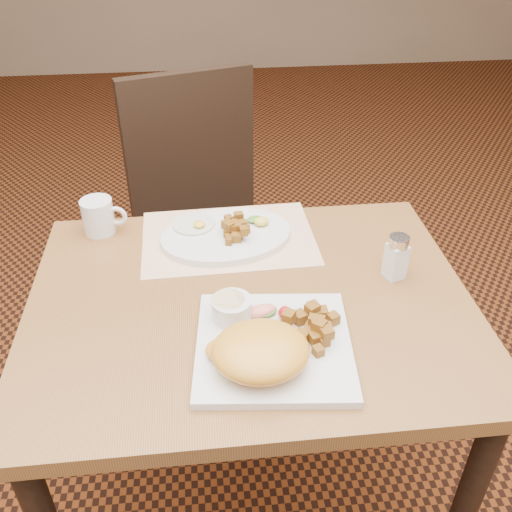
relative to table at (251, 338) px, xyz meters
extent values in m
plane|color=black|center=(0.00, 0.00, -0.64)|extent=(8.00, 8.00, 0.00)
cube|color=brown|center=(0.00, 0.00, 0.09)|extent=(0.90, 0.70, 0.03)
cylinder|color=black|center=(-0.40, 0.30, -0.28)|extent=(0.05, 0.05, 0.71)
cylinder|color=black|center=(0.40, 0.30, -0.28)|extent=(0.05, 0.05, 0.71)
cube|color=black|center=(-0.05, 0.61, -0.19)|extent=(0.52, 0.52, 0.05)
cylinder|color=black|center=(0.07, 0.83, -0.43)|extent=(0.04, 0.04, 0.42)
cylinder|color=black|center=(0.17, 0.49, -0.43)|extent=(0.04, 0.04, 0.42)
cylinder|color=black|center=(-0.28, 0.73, -0.43)|extent=(0.04, 0.04, 0.42)
cylinder|color=black|center=(-0.17, 0.38, -0.43)|extent=(0.04, 0.04, 0.42)
cube|color=black|center=(-0.11, 0.80, 0.08)|extent=(0.41, 0.16, 0.50)
cube|color=white|center=(-0.03, 0.23, 0.11)|extent=(0.41, 0.29, 0.00)
cube|color=silver|center=(0.03, -0.15, 0.12)|extent=(0.31, 0.31, 0.02)
ellipsoid|color=gold|center=(0.00, -0.20, 0.16)|extent=(0.17, 0.15, 0.06)
ellipsoid|color=gold|center=(0.02, -0.22, 0.14)|extent=(0.07, 0.06, 0.02)
ellipsoid|color=gold|center=(-0.06, -0.17, 0.14)|extent=(0.07, 0.06, 0.02)
cylinder|color=silver|center=(-0.04, -0.07, 0.15)|extent=(0.08, 0.08, 0.04)
cylinder|color=beige|center=(-0.05, -0.07, 0.16)|extent=(0.06, 0.06, 0.01)
ellipsoid|color=#387223|center=(0.03, -0.07, 0.13)|extent=(0.05, 0.05, 0.01)
ellipsoid|color=red|center=(0.06, -0.08, 0.14)|extent=(0.03, 0.03, 0.03)
ellipsoid|color=#F28C72|center=(0.01, -0.07, 0.14)|extent=(0.07, 0.05, 0.02)
cylinder|color=white|center=(-0.11, 0.27, 0.13)|extent=(0.10, 0.10, 0.01)
ellipsoid|color=yellow|center=(-0.10, 0.25, 0.14)|extent=(0.03, 0.03, 0.01)
ellipsoid|color=#387223|center=(0.04, 0.27, 0.13)|extent=(0.04, 0.04, 0.01)
ellipsoid|color=yellow|center=(0.05, 0.25, 0.14)|extent=(0.04, 0.04, 0.02)
cube|color=white|center=(0.31, 0.04, 0.15)|extent=(0.05, 0.05, 0.08)
cylinder|color=silver|center=(0.31, 0.04, 0.20)|extent=(0.05, 0.05, 0.02)
cylinder|color=silver|center=(-0.33, 0.29, 0.15)|extent=(0.07, 0.07, 0.08)
torus|color=silver|center=(-0.29, 0.28, 0.15)|extent=(0.05, 0.02, 0.05)
cube|color=#8B5716|center=(0.10, -0.19, 0.13)|extent=(0.02, 0.02, 0.02)
cube|color=#8B5716|center=(0.12, -0.16, 0.13)|extent=(0.02, 0.03, 0.02)
cube|color=#8B5716|center=(0.12, -0.13, 0.14)|extent=(0.02, 0.02, 0.02)
cube|color=#8B5716|center=(0.11, -0.14, 0.15)|extent=(0.03, 0.03, 0.02)
cube|color=#8B5716|center=(0.08, -0.10, 0.14)|extent=(0.03, 0.03, 0.02)
cube|color=#8B5716|center=(0.12, -0.16, 0.15)|extent=(0.03, 0.03, 0.02)
cube|color=#8B5716|center=(0.11, -0.13, 0.15)|extent=(0.03, 0.03, 0.02)
cube|color=#8B5716|center=(0.12, -0.09, 0.14)|extent=(0.03, 0.02, 0.02)
cube|color=#8B5716|center=(0.11, -0.09, 0.15)|extent=(0.03, 0.03, 0.02)
cube|color=#8B5716|center=(0.12, -0.09, 0.13)|extent=(0.03, 0.03, 0.02)
cube|color=#8B5716|center=(0.11, -0.13, 0.13)|extent=(0.02, 0.02, 0.02)
cube|color=#8B5716|center=(0.08, -0.10, 0.13)|extent=(0.02, 0.02, 0.02)
cube|color=#8B5716|center=(0.10, -0.13, 0.13)|extent=(0.03, 0.03, 0.02)
cube|color=#8B5716|center=(0.08, -0.15, 0.14)|extent=(0.03, 0.03, 0.02)
cube|color=#8B5716|center=(0.10, -0.15, 0.14)|extent=(0.03, 0.03, 0.02)
cube|color=#8B5716|center=(0.10, -0.16, 0.14)|extent=(0.03, 0.03, 0.02)
cube|color=#8B5716|center=(0.10, -0.12, 0.15)|extent=(0.02, 0.02, 0.02)
cube|color=#8B5716|center=(0.15, -0.11, 0.14)|extent=(0.03, 0.03, 0.02)
cube|color=#8B5716|center=(0.10, -0.14, 0.13)|extent=(0.03, 0.03, 0.02)
cube|color=#8B5716|center=(0.10, -0.14, 0.13)|extent=(0.02, 0.02, 0.02)
cube|color=#8B5716|center=(0.06, -0.12, 0.15)|extent=(0.03, 0.03, 0.02)
cube|color=#8B5716|center=(0.11, -0.09, 0.15)|extent=(0.03, 0.03, 0.02)
cube|color=#8B5716|center=(-0.02, 0.21, 0.14)|extent=(0.03, 0.03, 0.02)
cube|color=#8B5716|center=(-0.03, 0.24, 0.14)|extent=(0.02, 0.02, 0.02)
cube|color=#8B5716|center=(-0.03, 0.22, 0.15)|extent=(0.03, 0.03, 0.02)
cube|color=#8B5716|center=(-0.03, 0.20, 0.14)|extent=(0.02, 0.02, 0.01)
cube|color=#8B5716|center=(-0.01, 0.22, 0.13)|extent=(0.02, 0.02, 0.01)
cube|color=#8B5716|center=(-0.03, 0.21, 0.14)|extent=(0.02, 0.02, 0.02)
cube|color=#8B5716|center=(-0.03, 0.21, 0.15)|extent=(0.03, 0.03, 0.02)
cube|color=#8B5716|center=(-0.01, 0.21, 0.15)|extent=(0.02, 0.02, 0.02)
cube|color=#8B5716|center=(-0.02, 0.21, 0.14)|extent=(0.02, 0.02, 0.02)
cube|color=#8B5716|center=(0.00, 0.25, 0.15)|extent=(0.02, 0.02, 0.02)
cube|color=#8B5716|center=(0.01, 0.22, 0.14)|extent=(0.03, 0.03, 0.02)
cube|color=#8B5716|center=(0.01, 0.22, 0.14)|extent=(0.02, 0.02, 0.01)
cube|color=#8B5716|center=(-0.01, 0.21, 0.15)|extent=(0.02, 0.02, 0.02)
cube|color=#8B5716|center=(-0.03, 0.24, 0.15)|extent=(0.02, 0.02, 0.02)
cube|color=#8B5716|center=(-0.01, 0.19, 0.14)|extent=(0.02, 0.02, 0.02)
cube|color=#8B5716|center=(-0.02, 0.20, 0.14)|extent=(0.02, 0.02, 0.01)
cube|color=#8B5716|center=(-0.03, 0.18, 0.14)|extent=(0.02, 0.02, 0.02)
cube|color=#8B5716|center=(-0.01, 0.22, 0.15)|extent=(0.03, 0.03, 0.01)
cube|color=#8B5716|center=(0.00, 0.19, 0.15)|extent=(0.02, 0.02, 0.02)
cube|color=#8B5716|center=(-0.02, 0.21, 0.15)|extent=(0.02, 0.02, 0.02)
cube|color=#8B5716|center=(-0.01, 0.19, 0.14)|extent=(0.02, 0.02, 0.02)
cube|color=#8B5716|center=(0.01, 0.22, 0.15)|extent=(0.02, 0.02, 0.02)
camera|label=1|loc=(-0.09, -0.89, 0.85)|focal=40.00mm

